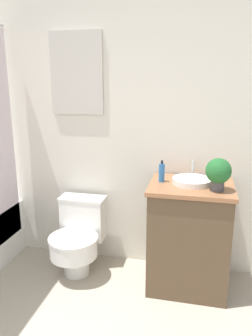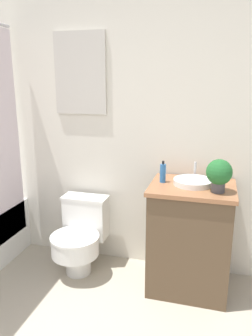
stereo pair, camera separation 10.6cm
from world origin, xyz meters
TOP-DOWN VIEW (x-y plane):
  - wall_back at (-0.00, 2.26)m, footprint 3.43×0.07m
  - toilet at (0.02, 1.97)m, footprint 0.39×0.52m
  - vanity at (0.91, 1.97)m, footprint 0.60×0.51m
  - sink at (0.91, 1.99)m, footprint 0.28×0.32m
  - soap_bottle at (0.69, 1.99)m, footprint 0.04×0.04m
  - potted_plant at (1.08, 1.87)m, footprint 0.17×0.17m

SIDE VIEW (x-z plane):
  - toilet at x=0.02m, z-range 0.01..0.61m
  - vanity at x=0.91m, z-range 0.00..0.82m
  - sink at x=0.91m, z-range 0.78..0.91m
  - soap_bottle at x=0.69m, z-range 0.81..0.97m
  - potted_plant at x=1.08m, z-range 0.84..1.06m
  - wall_back at x=0.00m, z-range 0.01..2.51m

